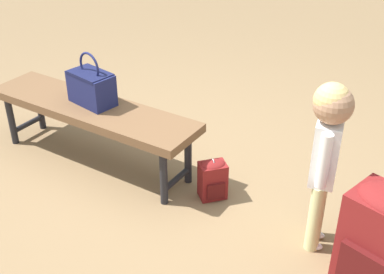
# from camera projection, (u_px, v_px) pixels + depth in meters

# --- Properties ---
(ground_plane) EXTENTS (40.00, 40.00, 0.00)m
(ground_plane) POSITION_uv_depth(u_px,v_px,m) (171.00, 191.00, 3.31)
(ground_plane) COLOR brown
(ground_plane) RESTS_ON ground
(park_bench) EXTENTS (1.65, 0.84, 0.45)m
(park_bench) POSITION_uv_depth(u_px,v_px,m) (91.00, 113.00, 3.43)
(park_bench) COLOR brown
(park_bench) RESTS_ON ground
(handbag) EXTENTS (0.34, 0.22, 0.37)m
(handbag) POSITION_uv_depth(u_px,v_px,m) (91.00, 86.00, 3.37)
(handbag) COLOR #191E4C
(handbag) RESTS_ON park_bench
(child_standing) EXTENTS (0.20, 0.24, 1.00)m
(child_standing) POSITION_uv_depth(u_px,v_px,m) (327.00, 143.00, 2.55)
(child_standing) COLOR #CCCC8C
(child_standing) RESTS_ON ground
(backpack_large) EXTENTS (0.38, 0.34, 0.63)m
(backpack_large) POSITION_uv_depth(u_px,v_px,m) (384.00, 239.00, 2.44)
(backpack_large) COLOR maroon
(backpack_large) RESTS_ON ground
(backpack_small) EXTENTS (0.19, 0.21, 0.29)m
(backpack_small) POSITION_uv_depth(u_px,v_px,m) (213.00, 178.00, 3.19)
(backpack_small) COLOR maroon
(backpack_small) RESTS_ON ground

